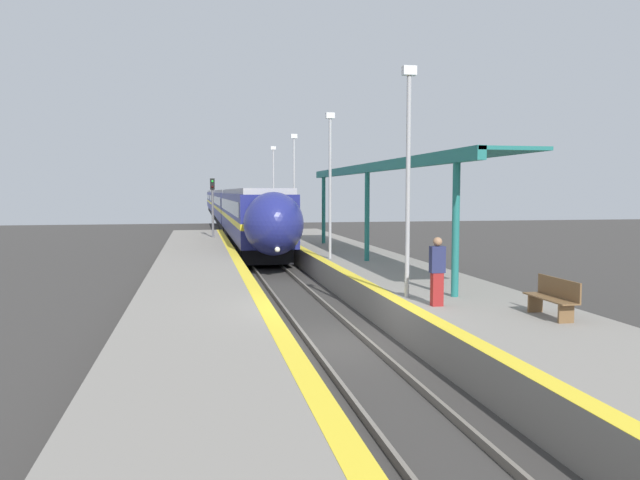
{
  "coord_description": "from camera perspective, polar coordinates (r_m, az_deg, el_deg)",
  "views": [
    {
      "loc": [
        -3.37,
        -14.86,
        3.77
      ],
      "look_at": [
        0.54,
        4.95,
        2.2
      ],
      "focal_mm": 35.0,
      "sensor_mm": 36.0,
      "label": 1
    }
  ],
  "objects": [
    {
      "name": "platform_right",
      "position": [
        16.74,
        13.78,
        -7.06
      ],
      "size": [
        4.09,
        64.0,
        0.94
      ],
      "color": "gray",
      "rests_on": "ground_plane"
    },
    {
      "name": "person_waiting",
      "position": [
        15.7,
        10.67,
        -2.74
      ],
      "size": [
        0.36,
        0.23,
        1.72
      ],
      "color": "maroon",
      "rests_on": "platform_right"
    },
    {
      "name": "lamppost_near",
      "position": [
        16.76,
        8.07,
        6.52
      ],
      "size": [
        0.36,
        0.2,
        6.11
      ],
      "color": "#9E9EA3",
      "rests_on": "platform_right"
    },
    {
      "name": "rail_right",
      "position": [
        15.85,
        4.14,
        -9.04
      ],
      "size": [
        0.08,
        90.0,
        0.15
      ],
      "primitive_type": "cube",
      "color": "slate",
      "rests_on": "ground_plane"
    },
    {
      "name": "rail_left",
      "position": [
        15.54,
        -1.05,
        -9.31
      ],
      "size": [
        0.08,
        90.0,
        0.15
      ],
      "primitive_type": "cube",
      "color": "slate",
      "rests_on": "ground_plane"
    },
    {
      "name": "lamppost_mid",
      "position": [
        26.27,
        0.93,
        5.8
      ],
      "size": [
        0.36,
        0.2,
        6.11
      ],
      "color": "#9E9EA3",
      "rests_on": "platform_right"
    },
    {
      "name": "lamppost_farthest",
      "position": [
        45.74,
        -4.28,
        5.22
      ],
      "size": [
        0.36,
        0.2,
        6.11
      ],
      "color": "#9E9EA3",
      "rests_on": "platform_right"
    },
    {
      "name": "ground_plane",
      "position": [
        15.7,
        1.57,
        -9.45
      ],
      "size": [
        120.0,
        120.0,
        0.0
      ],
      "primitive_type": "plane",
      "color": "#383533"
    },
    {
      "name": "railway_signal",
      "position": [
        39.16,
        -9.79,
        2.95
      ],
      "size": [
        0.28,
        0.28,
        4.58
      ],
      "color": "#59595E",
      "rests_on": "ground_plane"
    },
    {
      "name": "train",
      "position": [
        74.19,
        -8.59,
        3.23
      ],
      "size": [
        2.83,
        95.91,
        3.93
      ],
      "color": "black",
      "rests_on": "ground_plane"
    },
    {
      "name": "lamppost_far",
      "position": [
        35.97,
        -2.38,
        5.44
      ],
      "size": [
        0.36,
        0.2,
        6.11
      ],
      "color": "#9E9EA3",
      "rests_on": "platform_right"
    },
    {
      "name": "platform_bench",
      "position": [
        15.06,
        20.58,
        -4.86
      ],
      "size": [
        0.44,
        1.66,
        0.89
      ],
      "color": "brown",
      "rests_on": "platform_right"
    },
    {
      "name": "platform_left",
      "position": [
        15.22,
        -10.82,
        -8.16
      ],
      "size": [
        3.52,
        64.0,
        0.94
      ],
      "color": "gray",
      "rests_on": "ground_plane"
    },
    {
      "name": "station_canopy",
      "position": [
        25.67,
        5.62,
        6.43
      ],
      "size": [
        2.02,
        20.78,
        3.97
      ],
      "color": "#1E6B66",
      "rests_on": "platform_right"
    }
  ]
}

